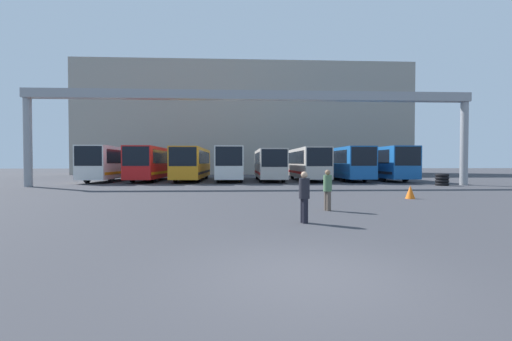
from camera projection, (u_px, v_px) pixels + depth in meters
ground_plane at (309, 278)px, 5.51m from camera, size 200.00×200.00×0.00m
building_backdrop at (245, 122)px, 57.41m from camera, size 52.14×12.00×17.34m
overhead_gantry at (253, 105)px, 26.86m from camera, size 35.03×0.80×7.47m
bus_slot_0 at (111, 162)px, 33.81m from camera, size 2.51×10.34×3.34m
bus_slot_1 at (153, 162)px, 34.77m from camera, size 2.48×11.87×3.31m
bus_slot_2 at (192, 162)px, 35.22m from camera, size 2.59×12.37×3.27m
bus_slot_3 at (231, 162)px, 35.37m from camera, size 2.54×12.27×3.32m
bus_slot_4 at (269, 163)px, 34.76m from camera, size 2.48×10.64×3.11m
bus_slot_5 at (307, 162)px, 35.11m from camera, size 2.48×10.95×3.25m
bus_slot_6 at (343, 162)px, 35.98m from camera, size 2.51×12.30×3.32m
bus_slot_7 at (380, 162)px, 36.12m from camera, size 2.57×12.19×3.35m
pedestrian_near_center at (304, 196)px, 10.47m from camera, size 0.33×0.33×1.58m
pedestrian_far_center at (328, 189)px, 13.15m from camera, size 0.33×0.33×1.57m
traffic_cone at (410, 192)px, 17.52m from camera, size 0.48×0.48×0.68m
tire_stack at (442, 180)px, 27.41m from camera, size 1.04×1.04×0.96m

